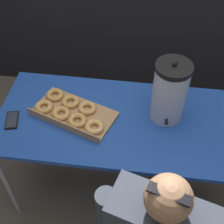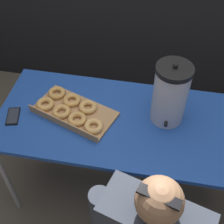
% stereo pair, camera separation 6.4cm
% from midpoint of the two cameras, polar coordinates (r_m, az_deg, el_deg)
% --- Properties ---
extents(ground_plane, '(12.00, 12.00, 0.00)m').
position_cam_midpoint_polar(ground_plane, '(2.48, 1.57, -13.51)').
color(ground_plane, brown).
extents(folding_table, '(1.57, 0.69, 0.78)m').
position_cam_midpoint_polar(folding_table, '(1.88, 2.02, -2.59)').
color(folding_table, '#1E479E').
rests_on(folding_table, ground).
extents(donut_box, '(0.54, 0.40, 0.05)m').
position_cam_midpoint_polar(donut_box, '(1.88, -8.42, 0.03)').
color(donut_box, tan).
rests_on(donut_box, folding_table).
extents(coffee_urn, '(0.20, 0.23, 0.40)m').
position_cam_midpoint_polar(coffee_urn, '(1.76, 9.46, 3.62)').
color(coffee_urn, '#B7B7BC').
rests_on(coffee_urn, folding_table).
extents(cell_phone, '(0.10, 0.15, 0.01)m').
position_cam_midpoint_polar(cell_phone, '(1.94, -18.72, -1.43)').
color(cell_phone, black).
rests_on(cell_phone, folding_table).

